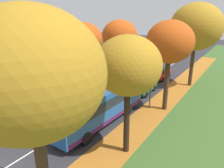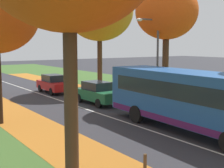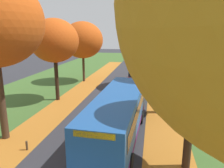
{
  "view_description": "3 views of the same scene",
  "coord_description": "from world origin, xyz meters",
  "px_view_note": "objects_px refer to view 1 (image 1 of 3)",
  "views": [
    {
      "loc": [
        11.5,
        -5.27,
        9.14
      ],
      "look_at": [
        -0.4,
        13.55,
        1.77
      ],
      "focal_mm": 35.0,
      "sensor_mm": 36.0,
      "label": 1
    },
    {
      "loc": [
        -10.4,
        -1.6,
        4.32
      ],
      "look_at": [
        0.32,
        13.63,
        1.95
      ],
      "focal_mm": 50.0,
      "sensor_mm": 36.0,
      "label": 2
    },
    {
      "loc": [
        3.49,
        -4.27,
        6.81
      ],
      "look_at": [
        0.14,
        13.79,
        2.35
      ],
      "focal_mm": 35.0,
      "sensor_mm": 36.0,
      "label": 3
    }
  ],
  "objects_px": {
    "tree_right_near": "(128,66)",
    "tree_right_mid": "(170,42)",
    "bus": "(100,104)",
    "car_green_lead": "(144,86)",
    "tree_left_mid": "(84,40)",
    "car_red_following": "(161,73)",
    "tree_left_far": "(120,36)",
    "bollard_fourth": "(39,116)",
    "tree_right_nearest": "(31,76)",
    "bollard_third": "(6,131)",
    "tree_left_near": "(24,33)",
    "tree_right_far": "(196,27)",
    "streetlamp_right": "(148,71)"
  },
  "relations": [
    {
      "from": "streetlamp_right",
      "to": "car_green_lead",
      "type": "xyz_separation_m",
      "value": [
        -1.99,
        3.8,
        -2.92
      ]
    },
    {
      "from": "tree_left_far",
      "to": "car_green_lead",
      "type": "bearing_deg",
      "value": -42.56
    },
    {
      "from": "tree_left_mid",
      "to": "streetlamp_right",
      "type": "xyz_separation_m",
      "value": [
        9.49,
        -2.02,
        -2.17
      ]
    },
    {
      "from": "bus",
      "to": "tree_left_far",
      "type": "bearing_deg",
      "value": 115.0
    },
    {
      "from": "tree_left_far",
      "to": "tree_right_mid",
      "type": "height_order",
      "value": "tree_right_mid"
    },
    {
      "from": "tree_left_mid",
      "to": "car_red_following",
      "type": "bearing_deg",
      "value": 50.04
    },
    {
      "from": "tree_left_mid",
      "to": "tree_right_nearest",
      "type": "relative_size",
      "value": 0.85
    },
    {
      "from": "bus",
      "to": "car_green_lead",
      "type": "distance_m",
      "value": 8.9
    },
    {
      "from": "tree_right_near",
      "to": "tree_right_mid",
      "type": "xyz_separation_m",
      "value": [
        -0.09,
        8.03,
        0.53
      ]
    },
    {
      "from": "car_red_following",
      "to": "bus",
      "type": "bearing_deg",
      "value": -89.04
    },
    {
      "from": "bollard_third",
      "to": "car_green_lead",
      "type": "distance_m",
      "value": 15.36
    },
    {
      "from": "tree_right_nearest",
      "to": "streetlamp_right",
      "type": "distance_m",
      "value": 14.89
    },
    {
      "from": "tree_right_mid",
      "to": "tree_right_far",
      "type": "relative_size",
      "value": 0.83
    },
    {
      "from": "tree_right_far",
      "to": "bus",
      "type": "relative_size",
      "value": 0.98
    },
    {
      "from": "tree_right_far",
      "to": "bollard_fourth",
      "type": "bearing_deg",
      "value": -118.29
    },
    {
      "from": "tree_left_far",
      "to": "bollard_third",
      "type": "bearing_deg",
      "value": -83.98
    },
    {
      "from": "tree_left_far",
      "to": "tree_right_far",
      "type": "distance_m",
      "value": 11.57
    },
    {
      "from": "tree_left_near",
      "to": "car_red_following",
      "type": "xyz_separation_m",
      "value": [
        7.02,
        16.76,
        -6.53
      ]
    },
    {
      "from": "tree_right_near",
      "to": "tree_right_mid",
      "type": "bearing_deg",
      "value": 90.61
    },
    {
      "from": "bus",
      "to": "car_red_following",
      "type": "relative_size",
      "value": 2.48
    },
    {
      "from": "tree_right_near",
      "to": "bollard_third",
      "type": "relative_size",
      "value": 13.72
    },
    {
      "from": "bollard_third",
      "to": "streetlamp_right",
      "type": "bearing_deg",
      "value": 55.85
    },
    {
      "from": "tree_right_mid",
      "to": "bollard_third",
      "type": "height_order",
      "value": "tree_right_mid"
    },
    {
      "from": "bus",
      "to": "car_red_following",
      "type": "height_order",
      "value": "bus"
    },
    {
      "from": "tree_right_nearest",
      "to": "bollard_fourth",
      "type": "bearing_deg",
      "value": 142.24
    },
    {
      "from": "tree_right_near",
      "to": "car_red_following",
      "type": "distance_m",
      "value": 19.11
    },
    {
      "from": "tree_right_near",
      "to": "car_green_lead",
      "type": "bearing_deg",
      "value": 108.4
    },
    {
      "from": "tree_right_nearest",
      "to": "car_green_lead",
      "type": "xyz_separation_m",
      "value": [
        -3.79,
        18.19,
        -6.31
      ]
    },
    {
      "from": "bollard_fourth",
      "to": "car_green_lead",
      "type": "distance_m",
      "value": 12.38
    },
    {
      "from": "tree_right_nearest",
      "to": "bollard_fourth",
      "type": "height_order",
      "value": "tree_right_nearest"
    },
    {
      "from": "tree_left_far",
      "to": "streetlamp_right",
      "type": "distance_m",
      "value": 14.37
    },
    {
      "from": "tree_right_near",
      "to": "bollard_third",
      "type": "distance_m",
      "value": 11.1
    },
    {
      "from": "bollard_third",
      "to": "bus",
      "type": "relative_size",
      "value": 0.06
    },
    {
      "from": "bollard_third",
      "to": "tree_left_near",
      "type": "bearing_deg",
      "value": 116.8
    },
    {
      "from": "car_green_lead",
      "to": "car_red_following",
      "type": "distance_m",
      "value": 6.7
    },
    {
      "from": "tree_left_mid",
      "to": "tree_right_mid",
      "type": "height_order",
      "value": "tree_right_mid"
    },
    {
      "from": "bus",
      "to": "car_red_following",
      "type": "xyz_separation_m",
      "value": [
        -0.26,
        15.54,
        -0.89
      ]
    },
    {
      "from": "tree_right_mid",
      "to": "car_green_lead",
      "type": "relative_size",
      "value": 2.02
    },
    {
      "from": "tree_right_far",
      "to": "bollard_third",
      "type": "xyz_separation_m",
      "value": [
        -9.13,
        -20.15,
        -7.13
      ]
    },
    {
      "from": "tree_left_near",
      "to": "streetlamp_right",
      "type": "height_order",
      "value": "tree_left_near"
    },
    {
      "from": "tree_right_mid",
      "to": "streetlamp_right",
      "type": "relative_size",
      "value": 1.42
    },
    {
      "from": "tree_right_near",
      "to": "tree_left_far",
      "type": "bearing_deg",
      "value": 121.77
    },
    {
      "from": "tree_right_nearest",
      "to": "streetlamp_right",
      "type": "xyz_separation_m",
      "value": [
        -1.8,
        14.39,
        -3.38
      ]
    },
    {
      "from": "tree_right_far",
      "to": "bollard_fourth",
      "type": "distance_m",
      "value": 20.52
    },
    {
      "from": "tree_right_nearest",
      "to": "tree_right_near",
      "type": "height_order",
      "value": "tree_right_nearest"
    },
    {
      "from": "tree_left_mid",
      "to": "car_red_following",
      "type": "height_order",
      "value": "tree_left_mid"
    },
    {
      "from": "tree_left_near",
      "to": "tree_right_far",
      "type": "height_order",
      "value": "tree_right_far"
    },
    {
      "from": "tree_right_nearest",
      "to": "tree_right_mid",
      "type": "bearing_deg",
      "value": 90.54
    },
    {
      "from": "streetlamp_right",
      "to": "car_red_following",
      "type": "distance_m",
      "value": 11.14
    },
    {
      "from": "tree_right_near",
      "to": "bollard_fourth",
      "type": "relative_size",
      "value": 13.78
    }
  ]
}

